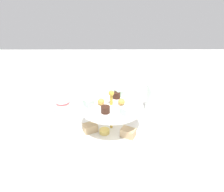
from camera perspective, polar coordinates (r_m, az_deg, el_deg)
ground_plane at (r=0.78m, az=0.00°, el=-9.18°), size 2.40×2.40×0.00m
tiered_serving_stand at (r=0.76m, az=-0.02°, el=-6.21°), size 0.27×0.27×0.16m
water_glass_tall_right at (r=0.89m, az=11.58°, el=-0.44°), size 0.07×0.07×0.12m
water_glass_short_left at (r=0.80m, az=-16.84°, el=-6.10°), size 0.06×0.06×0.08m
teacup_with_saucer at (r=0.90m, az=-13.07°, el=-2.88°), size 0.09×0.09×0.05m
butter_knife_left at (r=0.68m, az=19.06°, el=-17.82°), size 0.14×0.12×0.00m
butter_knife_right at (r=1.02m, az=-3.21°, el=-0.04°), size 0.08×0.16×0.00m
water_glass_mid_back at (r=0.63m, az=-11.00°, el=-14.24°), size 0.06×0.06×0.11m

